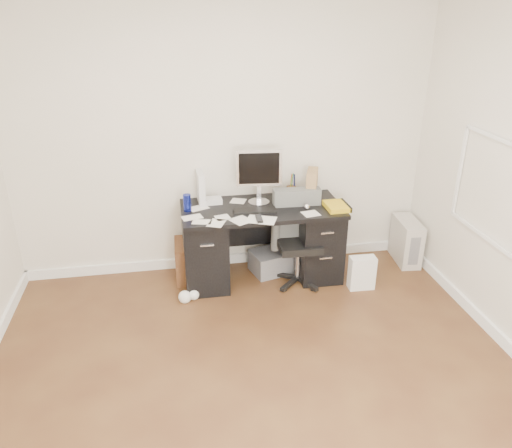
{
  "coord_description": "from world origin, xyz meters",
  "views": [
    {
      "loc": [
        -0.52,
        -2.59,
        2.53
      ],
      "look_at": [
        0.16,
        1.2,
        0.79
      ],
      "focal_mm": 35.0,
      "sensor_mm": 36.0,
      "label": 1
    }
  ],
  "objects_px": {
    "lcd_monitor": "(259,177)",
    "pc_tower": "(406,241)",
    "office_chair": "(299,239)",
    "desk": "(262,241)",
    "keyboard": "(255,211)",
    "wicker_basket": "(195,260)"
  },
  "relations": [
    {
      "from": "keyboard",
      "to": "pc_tower",
      "type": "distance_m",
      "value": 1.73
    },
    {
      "from": "keyboard",
      "to": "wicker_basket",
      "type": "xyz_separation_m",
      "value": [
        -0.56,
        0.21,
        -0.57
      ]
    },
    {
      "from": "lcd_monitor",
      "to": "pc_tower",
      "type": "xyz_separation_m",
      "value": [
        1.56,
        -0.03,
        -0.79
      ]
    },
    {
      "from": "desk",
      "to": "wicker_basket",
      "type": "distance_m",
      "value": 0.68
    },
    {
      "from": "desk",
      "to": "wicker_basket",
      "type": "xyz_separation_m",
      "value": [
        -0.64,
        0.11,
        -0.21
      ]
    },
    {
      "from": "lcd_monitor",
      "to": "pc_tower",
      "type": "bearing_deg",
      "value": 4.6
    },
    {
      "from": "pc_tower",
      "to": "office_chair",
      "type": "bearing_deg",
      "value": -164.76
    },
    {
      "from": "office_chair",
      "to": "wicker_basket",
      "type": "distance_m",
      "value": 1.04
    },
    {
      "from": "desk",
      "to": "office_chair",
      "type": "height_order",
      "value": "office_chair"
    },
    {
      "from": "keyboard",
      "to": "office_chair",
      "type": "distance_m",
      "value": 0.52
    },
    {
      "from": "lcd_monitor",
      "to": "office_chair",
      "type": "height_order",
      "value": "lcd_monitor"
    },
    {
      "from": "keyboard",
      "to": "wicker_basket",
      "type": "bearing_deg",
      "value": 162.0
    },
    {
      "from": "office_chair",
      "to": "pc_tower",
      "type": "bearing_deg",
      "value": 11.48
    },
    {
      "from": "office_chair",
      "to": "desk",
      "type": "bearing_deg",
      "value": 158.46
    },
    {
      "from": "desk",
      "to": "office_chair",
      "type": "relative_size",
      "value": 1.66
    },
    {
      "from": "office_chair",
      "to": "pc_tower",
      "type": "xyz_separation_m",
      "value": [
        1.22,
        0.21,
        -0.22
      ]
    },
    {
      "from": "lcd_monitor",
      "to": "office_chair",
      "type": "xyz_separation_m",
      "value": [
        0.34,
        -0.24,
        -0.57
      ]
    },
    {
      "from": "keyboard",
      "to": "office_chair",
      "type": "height_order",
      "value": "office_chair"
    },
    {
      "from": "desk",
      "to": "pc_tower",
      "type": "relative_size",
      "value": 3.28
    },
    {
      "from": "lcd_monitor",
      "to": "office_chair",
      "type": "relative_size",
      "value": 0.59
    },
    {
      "from": "desk",
      "to": "keyboard",
      "type": "distance_m",
      "value": 0.38
    },
    {
      "from": "keyboard",
      "to": "lcd_monitor",
      "type": "bearing_deg",
      "value": 71.65
    }
  ]
}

